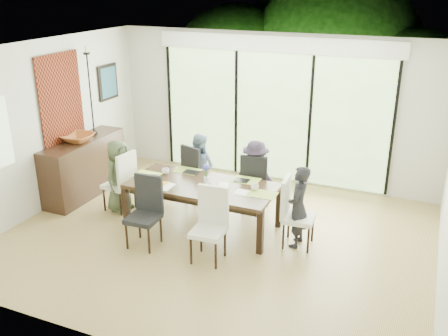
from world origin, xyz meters
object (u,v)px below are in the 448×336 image
at_px(chair_near_right, 208,226).
at_px(vase, 206,180).
at_px(chair_near_left, 143,213).
at_px(person_left_end, 119,176).
at_px(chair_far_right, 256,181).
at_px(chair_far_left, 200,172).
at_px(person_far_right, 255,176).
at_px(cup_a, 166,171).
at_px(cup_b, 208,185).
at_px(laptop, 149,177).
at_px(chair_right_end, 299,213).
at_px(cup_c, 255,187).
at_px(person_right_end, 298,207).
at_px(person_far_left, 199,168).
at_px(chair_left_end, 118,180).
at_px(sideboard, 85,167).
at_px(table_top, 202,186).
at_px(bowl, 77,138).

height_order(chair_near_right, vase, chair_near_right).
distance_m(chair_near_left, person_left_end, 1.31).
bearing_deg(chair_far_right, chair_near_left, 49.69).
bearing_deg(chair_far_left, chair_near_right, 138.51).
xyz_separation_m(person_far_right, cup_a, (-1.25, -0.68, 0.14)).
distance_m(chair_near_left, cup_b, 1.03).
distance_m(person_far_right, laptop, 1.68).
distance_m(chair_right_end, cup_b, 1.37).
height_order(laptop, cup_c, cup_c).
xyz_separation_m(chair_near_right, person_right_end, (0.98, 0.87, 0.09)).
xyz_separation_m(person_far_left, cup_c, (1.25, -0.73, 0.14)).
bearing_deg(chair_near_left, chair_near_right, -2.11).
bearing_deg(chair_right_end, cup_b, 90.14).
bearing_deg(person_left_end, chair_far_left, -46.36).
distance_m(chair_near_left, person_far_right, 2.00).
xyz_separation_m(chair_near_right, person_far_left, (-0.95, 1.70, 0.09)).
xyz_separation_m(chair_near_right, person_left_end, (-1.98, 0.87, 0.09)).
bearing_deg(chair_left_end, person_right_end, 97.77).
xyz_separation_m(vase, sideboard, (-2.45, 0.25, -0.25)).
bearing_deg(cup_b, person_far_left, 122.83).
bearing_deg(table_top, cup_a, 167.91).
relative_size(vase, laptop, 0.36).
distance_m(chair_far_right, cup_b, 1.06).
bearing_deg(chair_right_end, chair_far_right, 44.08).
bearing_deg(chair_near_left, laptop, 112.34).
bearing_deg(person_left_end, person_far_left, -47.03).
bearing_deg(vase, person_left_end, -178.13).
bearing_deg(cup_a, person_far_left, 69.81).
height_order(chair_far_left, bowl, bowl).
distance_m(table_top, person_right_end, 1.48).
relative_size(person_left_end, cup_b, 12.90).
bearing_deg(vase, chair_near_right, -63.94).
distance_m(chair_far_left, person_far_left, 0.09).
height_order(table_top, chair_left_end, chair_left_end).
xyz_separation_m(chair_near_left, bowl, (-1.90, 1.07, 0.55)).
bearing_deg(table_top, chair_near_right, -60.11).
distance_m(laptop, cup_a, 0.29).
xyz_separation_m(table_top, cup_c, (0.80, 0.10, 0.07)).
distance_m(chair_far_right, vase, 0.97).
relative_size(cup_b, sideboard, 0.05).
distance_m(chair_far_right, chair_near_right, 1.72).
bearing_deg(sideboard, chair_near_right, -22.00).
bearing_deg(cup_a, chair_near_right, -40.36).
xyz_separation_m(person_right_end, cup_b, (-1.33, -0.10, 0.14)).
bearing_deg(chair_right_end, person_far_left, 62.84).
bearing_deg(person_far_right, chair_right_end, 140.94).
relative_size(chair_left_end, vase, 9.17).
height_order(person_far_left, cup_b, person_far_left).
distance_m(chair_right_end, chair_far_right, 1.27).
bearing_deg(person_right_end, chair_near_left, -67.04).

